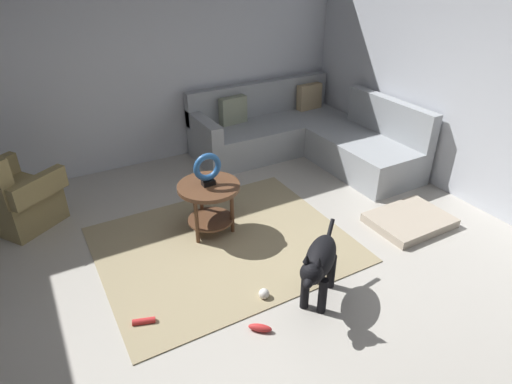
% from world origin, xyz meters
% --- Properties ---
extents(ground_plane, '(6.00, 6.00, 0.10)m').
position_xyz_m(ground_plane, '(0.00, 0.00, -0.05)').
color(ground_plane, '#B7B2A8').
extents(wall_back, '(6.00, 0.12, 2.70)m').
position_xyz_m(wall_back, '(0.00, 2.94, 1.35)').
color(wall_back, silver).
rests_on(wall_back, ground_plane).
extents(wall_right, '(0.12, 6.00, 2.70)m').
position_xyz_m(wall_right, '(2.94, 0.00, 1.35)').
color(wall_right, silver).
rests_on(wall_right, ground_plane).
extents(area_rug, '(2.30, 1.90, 0.01)m').
position_xyz_m(area_rug, '(0.15, 0.70, 0.01)').
color(area_rug, tan).
rests_on(area_rug, ground_plane).
extents(sectional_couch, '(2.20, 2.25, 0.88)m').
position_xyz_m(sectional_couch, '(1.99, 2.02, 0.29)').
color(sectional_couch, '#9EA3A8').
rests_on(sectional_couch, ground_plane).
extents(armchair, '(0.95, 1.00, 0.88)m').
position_xyz_m(armchair, '(-1.52, 2.02, 0.32)').
color(armchair, olive).
rests_on(armchair, ground_plane).
extents(side_table, '(0.60, 0.60, 0.54)m').
position_xyz_m(side_table, '(0.13, 0.96, 0.42)').
color(side_table, brown).
rests_on(side_table, ground_plane).
extents(torus_sculpture, '(0.28, 0.08, 0.33)m').
position_xyz_m(torus_sculpture, '(0.13, 0.96, 0.71)').
color(torus_sculpture, black).
rests_on(torus_sculpture, side_table).
extents(dog_bed_mat, '(0.80, 0.60, 0.09)m').
position_xyz_m(dog_bed_mat, '(1.98, 0.08, 0.04)').
color(dog_bed_mat, '#B2A38E').
rests_on(dog_bed_mat, ground_plane).
extents(dog, '(0.69, 0.58, 0.63)m').
position_xyz_m(dog, '(0.48, -0.34, 0.38)').
color(dog, black).
rests_on(dog, ground_plane).
extents(dog_toy_ball, '(0.09, 0.09, 0.09)m').
position_xyz_m(dog_toy_ball, '(0.12, -0.12, 0.04)').
color(dog_toy_ball, silver).
rests_on(dog_toy_ball, ground_plane).
extents(dog_toy_rope, '(0.18, 0.10, 0.05)m').
position_xyz_m(dog_toy_rope, '(-0.82, 0.09, 0.03)').
color(dog_toy_rope, red).
rests_on(dog_toy_rope, ground_plane).
extents(dog_toy_bone, '(0.18, 0.16, 0.06)m').
position_xyz_m(dog_toy_bone, '(-0.08, -0.41, 0.03)').
color(dog_toy_bone, red).
rests_on(dog_toy_bone, ground_plane).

